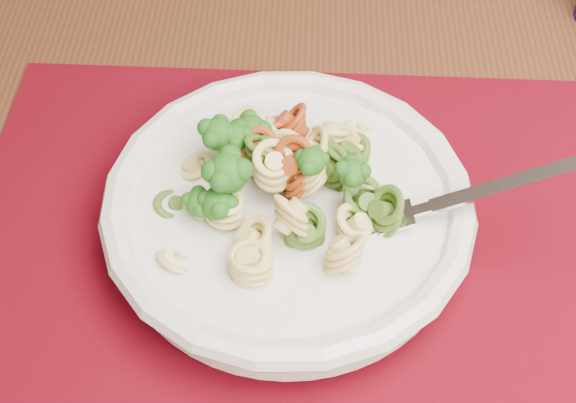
# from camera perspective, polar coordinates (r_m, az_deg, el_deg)

# --- Properties ---
(dining_table) EXTENTS (1.34, 0.95, 0.72)m
(dining_table) POSITION_cam_1_polar(r_m,az_deg,el_deg) (0.74, 2.84, -0.83)
(dining_table) COLOR #512816
(dining_table) RESTS_ON ground
(placemat) EXTENTS (0.53, 0.43, 0.00)m
(placemat) POSITION_cam_1_polar(r_m,az_deg,el_deg) (0.58, 0.96, -3.81)
(placemat) COLOR #540311
(placemat) RESTS_ON dining_table
(pasta_bowl) EXTENTS (0.26, 0.26, 0.05)m
(pasta_bowl) POSITION_cam_1_polar(r_m,az_deg,el_deg) (0.56, 0.00, -0.64)
(pasta_bowl) COLOR silver
(pasta_bowl) RESTS_ON placemat
(pasta_broccoli_heap) EXTENTS (0.22, 0.22, 0.06)m
(pasta_broccoli_heap) POSITION_cam_1_polar(r_m,az_deg,el_deg) (0.55, 0.00, 0.39)
(pasta_broccoli_heap) COLOR #DFBA6E
(pasta_broccoli_heap) RESTS_ON pasta_bowl
(fork) EXTENTS (0.18, 0.07, 0.08)m
(fork) POSITION_cam_1_polar(r_m,az_deg,el_deg) (0.55, 7.60, -1.11)
(fork) COLOR silver
(fork) RESTS_ON pasta_bowl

